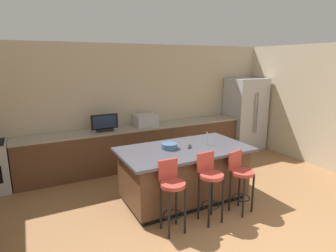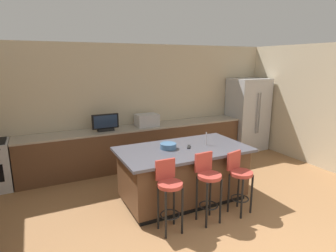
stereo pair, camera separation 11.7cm
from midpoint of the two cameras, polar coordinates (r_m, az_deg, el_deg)
The scene contains 14 objects.
wall_back at distance 6.45m, azimuth -5.81°, elevation 4.48°, with size 7.32×0.12×2.66m, color beige.
wall_right at distance 6.82m, azimuth 30.51°, elevation 3.20°, with size 0.12×4.96×2.66m, color beige.
counter_back at distance 6.26m, azimuth -5.25°, elevation -4.08°, with size 5.02×0.62×0.89m.
kitchen_island at distance 4.75m, azimuth 3.79°, elevation -9.64°, with size 2.13×1.17×0.90m.
refrigerator at distance 7.63m, azimuth 16.30°, elevation 2.32°, with size 0.93×0.78×1.86m.
microwave at distance 6.18m, azimuth -3.81°, elevation 1.23°, with size 0.48×0.36×0.26m, color #B7BABF.
tv_monitor at distance 5.85m, azimuth -12.10°, elevation 0.56°, with size 0.55×0.16×0.35m.
sink_faucet_back at distance 6.26m, azimuth -4.39°, elevation 1.28°, with size 0.02×0.02×0.24m, color #B2B2B7.
sink_faucet_island at distance 4.79m, azimuth 8.51°, elevation -2.54°, with size 0.02×0.02×0.22m, color #B2B2B7.
bar_stool_left at distance 3.86m, azimuth 1.09°, elevation -12.92°, with size 0.34×0.34×1.00m.
bar_stool_center at distance 4.12m, azimuth 8.94°, elevation -11.15°, with size 0.34×0.35×1.02m.
bar_stool_right at distance 4.46m, azimuth 15.08°, elevation -10.11°, with size 0.35×0.37×0.96m.
fruit_bowl at distance 4.55m, azimuth 0.78°, elevation -4.11°, with size 0.26×0.26×0.09m, color #3F668C.
tv_remote at distance 4.64m, azimuth 4.98°, elevation -4.24°, with size 0.04×0.17×0.02m, color black.
Camera 2 is at (-2.14, -1.45, 2.31)m, focal length 29.84 mm.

